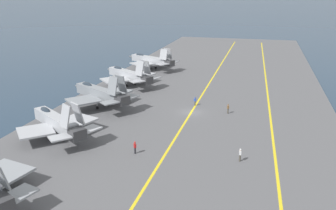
{
  "coord_description": "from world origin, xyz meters",
  "views": [
    {
      "loc": [
        -59.58,
        -11.58,
        21.63
      ],
      "look_at": [
        -4.39,
        3.19,
        2.9
      ],
      "focal_mm": 38.0,
      "sensor_mm": 36.0,
      "label": 1
    }
  ],
  "objects_px": {
    "parked_jet_third": "(99,93)",
    "parked_jet_fourth": "(128,75)",
    "crew_red_vest": "(135,147)",
    "parked_jet_fifth": "(151,60)",
    "crew_white_vest": "(240,154)",
    "parked_jet_second": "(57,122)",
    "crew_brown_vest": "(228,108)",
    "crew_blue_vest": "(195,101)"
  },
  "relations": [
    {
      "from": "parked_jet_fifth",
      "to": "crew_white_vest",
      "type": "relative_size",
      "value": 9.12
    },
    {
      "from": "parked_jet_third",
      "to": "crew_red_vest",
      "type": "xyz_separation_m",
      "value": [
        -17.28,
        -13.31,
        -1.73
      ]
    },
    {
      "from": "crew_blue_vest",
      "to": "crew_brown_vest",
      "type": "relative_size",
      "value": 0.95
    },
    {
      "from": "parked_jet_fifth",
      "to": "crew_red_vest",
      "type": "bearing_deg",
      "value": -164.62
    },
    {
      "from": "crew_red_vest",
      "to": "crew_white_vest",
      "type": "xyz_separation_m",
      "value": [
        1.35,
        -13.86,
        0.02
      ]
    },
    {
      "from": "crew_brown_vest",
      "to": "crew_red_vest",
      "type": "height_order",
      "value": "crew_brown_vest"
    },
    {
      "from": "parked_jet_second",
      "to": "parked_jet_fifth",
      "type": "relative_size",
      "value": 0.91
    },
    {
      "from": "parked_jet_second",
      "to": "crew_brown_vest",
      "type": "xyz_separation_m",
      "value": [
        17.08,
        -23.74,
        -1.38
      ]
    },
    {
      "from": "parked_jet_second",
      "to": "crew_white_vest",
      "type": "xyz_separation_m",
      "value": [
        -1.19,
        -27.16,
        -1.38
      ]
    },
    {
      "from": "parked_jet_third",
      "to": "parked_jet_fifth",
      "type": "relative_size",
      "value": 0.95
    },
    {
      "from": "parked_jet_second",
      "to": "parked_jet_third",
      "type": "distance_m",
      "value": 14.75
    },
    {
      "from": "parked_jet_fourth",
      "to": "parked_jet_second",
      "type": "bearing_deg",
      "value": -179.03
    },
    {
      "from": "parked_jet_second",
      "to": "parked_jet_fifth",
      "type": "xyz_separation_m",
      "value": [
        48.67,
        0.78,
        0.24
      ]
    },
    {
      "from": "parked_jet_third",
      "to": "crew_brown_vest",
      "type": "height_order",
      "value": "parked_jet_third"
    },
    {
      "from": "parked_jet_third",
      "to": "crew_white_vest",
      "type": "xyz_separation_m",
      "value": [
        -15.93,
        -27.17,
        -1.71
      ]
    },
    {
      "from": "parked_jet_fourth",
      "to": "crew_blue_vest",
      "type": "xyz_separation_m",
      "value": [
        -10.83,
        -17.72,
        -1.56
      ]
    },
    {
      "from": "parked_jet_fourth",
      "to": "crew_blue_vest",
      "type": "height_order",
      "value": "parked_jet_fourth"
    },
    {
      "from": "parked_jet_third",
      "to": "parked_jet_fourth",
      "type": "distance_m",
      "value": 16.16
    },
    {
      "from": "parked_jet_second",
      "to": "parked_jet_fourth",
      "type": "xyz_separation_m",
      "value": [
        30.9,
        0.52,
        0.13
      ]
    },
    {
      "from": "crew_blue_vest",
      "to": "crew_white_vest",
      "type": "bearing_deg",
      "value": -154.89
    },
    {
      "from": "parked_jet_third",
      "to": "crew_blue_vest",
      "type": "bearing_deg",
      "value": -72.81
    },
    {
      "from": "parked_jet_fifth",
      "to": "crew_blue_vest",
      "type": "bearing_deg",
      "value": -147.84
    },
    {
      "from": "parked_jet_second",
      "to": "crew_white_vest",
      "type": "relative_size",
      "value": 8.26
    },
    {
      "from": "crew_red_vest",
      "to": "crew_white_vest",
      "type": "bearing_deg",
      "value": -84.43
    },
    {
      "from": "parked_jet_third",
      "to": "crew_brown_vest",
      "type": "bearing_deg",
      "value": -84.38
    },
    {
      "from": "parked_jet_fourth",
      "to": "crew_brown_vest",
      "type": "distance_m",
      "value": 27.97
    },
    {
      "from": "parked_jet_third",
      "to": "crew_blue_vest",
      "type": "height_order",
      "value": "parked_jet_third"
    },
    {
      "from": "parked_jet_second",
      "to": "crew_brown_vest",
      "type": "relative_size",
      "value": 8.31
    },
    {
      "from": "parked_jet_third",
      "to": "crew_brown_vest",
      "type": "distance_m",
      "value": 23.93
    },
    {
      "from": "crew_red_vest",
      "to": "parked_jet_fifth",
      "type": "bearing_deg",
      "value": 15.38
    },
    {
      "from": "parked_jet_third",
      "to": "crew_brown_vest",
      "type": "relative_size",
      "value": 8.75
    },
    {
      "from": "parked_jet_third",
      "to": "parked_jet_fifth",
      "type": "distance_m",
      "value": 33.94
    },
    {
      "from": "parked_jet_second",
      "to": "crew_brown_vest",
      "type": "distance_m",
      "value": 29.28
    },
    {
      "from": "parked_jet_third",
      "to": "crew_white_vest",
      "type": "bearing_deg",
      "value": -120.39
    },
    {
      "from": "parked_jet_fifth",
      "to": "crew_white_vest",
      "type": "xyz_separation_m",
      "value": [
        -49.86,
        -27.94,
        -1.61
      ]
    },
    {
      "from": "crew_white_vest",
      "to": "crew_brown_vest",
      "type": "bearing_deg",
      "value": 10.59
    },
    {
      "from": "parked_jet_third",
      "to": "parked_jet_fourth",
      "type": "xyz_separation_m",
      "value": [
        16.15,
        0.51,
        -0.21
      ]
    },
    {
      "from": "parked_jet_fourth",
      "to": "crew_red_vest",
      "type": "xyz_separation_m",
      "value": [
        -33.44,
        -13.83,
        -1.52
      ]
    },
    {
      "from": "parked_jet_second",
      "to": "crew_blue_vest",
      "type": "bearing_deg",
      "value": -40.59
    },
    {
      "from": "parked_jet_third",
      "to": "crew_red_vest",
      "type": "distance_m",
      "value": 21.88
    },
    {
      "from": "parked_jet_third",
      "to": "parked_jet_fourth",
      "type": "height_order",
      "value": "parked_jet_third"
    },
    {
      "from": "parked_jet_second",
      "to": "crew_red_vest",
      "type": "height_order",
      "value": "parked_jet_second"
    }
  ]
}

